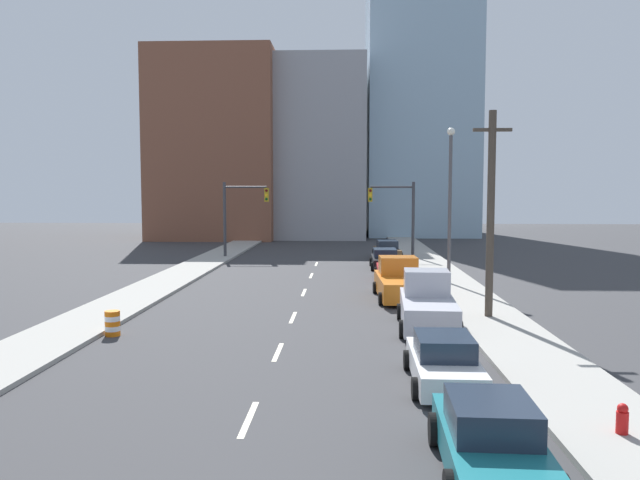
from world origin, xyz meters
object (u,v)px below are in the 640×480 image
at_px(traffic_signal_left, 237,210).
at_px(pickup_truck_silver, 427,306).
at_px(sedan_white, 444,362).
at_px(sedan_red, 392,270).
at_px(sedan_black, 385,259).
at_px(traffic_barrel, 112,323).
at_px(sedan_brown, 387,251).
at_px(utility_pole_right_mid, 491,214).
at_px(street_lamp, 450,196).
at_px(sedan_teal, 490,441).
at_px(pickup_truck_orange, 399,282).
at_px(fire_hydrant, 622,422).
at_px(traffic_signal_right, 400,210).

distance_m(traffic_signal_left, pickup_truck_silver, 28.46).
bearing_deg(sedan_white, sedan_red, 90.75).
height_order(sedan_white, sedan_black, sedan_white).
distance_m(traffic_barrel, sedan_black, 24.10).
relative_size(traffic_barrel, sedan_brown, 0.21).
bearing_deg(pickup_truck_silver, sedan_white, -90.35).
xyz_separation_m(utility_pole_right_mid, street_lamp, (-0.15, 9.59, 0.68)).
xyz_separation_m(sedan_teal, sedan_brown, (0.43, 38.21, 0.01)).
xyz_separation_m(pickup_truck_silver, pickup_truck_orange, (-0.55, 6.86, -0.07)).
distance_m(pickup_truck_silver, pickup_truck_orange, 6.88).
bearing_deg(fire_hydrant, traffic_signal_left, 112.21).
xyz_separation_m(utility_pole_right_mid, fire_hydrant, (0.03, -12.83, -4.09)).
bearing_deg(pickup_truck_orange, sedan_red, 87.14).
bearing_deg(traffic_barrel, sedan_brown, 66.12).
bearing_deg(pickup_truck_orange, utility_pole_right_mid, -59.22).
bearing_deg(utility_pole_right_mid, pickup_truck_orange, 122.88).
relative_size(sedan_teal, sedan_black, 0.94).
xyz_separation_m(traffic_signal_right, pickup_truck_orange, (-1.58, -18.69, -3.13)).
bearing_deg(sedan_white, pickup_truck_orange, 91.12).
bearing_deg(sedan_black, sedan_brown, 85.11).
bearing_deg(traffic_signal_right, utility_pole_right_mid, -85.78).
xyz_separation_m(street_lamp, sedan_teal, (-3.09, -24.25, -4.50)).
relative_size(traffic_signal_left, pickup_truck_silver, 1.12).
bearing_deg(sedan_black, utility_pole_right_mid, -79.05).
height_order(traffic_signal_right, street_lamp, street_lamp).
height_order(traffic_barrel, pickup_truck_silver, pickup_truck_silver).
bearing_deg(sedan_black, street_lamp, -68.09).
bearing_deg(traffic_barrel, fire_hydrant, -31.96).
height_order(utility_pole_right_mid, street_lamp, street_lamp).
distance_m(fire_hydrant, sedan_red, 24.88).
bearing_deg(traffic_signal_right, sedan_white, -92.60).
distance_m(utility_pole_right_mid, sedan_brown, 24.01).
xyz_separation_m(traffic_barrel, sedan_red, (11.56, 15.41, 0.16)).
height_order(utility_pole_right_mid, pickup_truck_orange, utility_pole_right_mid).
bearing_deg(sedan_red, street_lamp, -34.75).
bearing_deg(sedan_red, sedan_white, -88.90).
distance_m(pickup_truck_silver, sedan_red, 13.53).
relative_size(pickup_truck_orange, sedan_brown, 1.24).
relative_size(fire_hydrant, sedan_brown, 0.18).
bearing_deg(sedan_brown, street_lamp, -82.60).
height_order(traffic_barrel, sedan_black, sedan_black).
height_order(street_lamp, sedan_black, street_lamp).
bearing_deg(sedan_brown, traffic_signal_left, 175.08).
bearing_deg(traffic_signal_right, sedan_red, -97.08).
distance_m(sedan_teal, sedan_white, 5.70).
relative_size(street_lamp, sedan_teal, 2.01).
relative_size(pickup_truck_orange, sedan_black, 1.20).
bearing_deg(pickup_truck_orange, sedan_black, 87.89).
xyz_separation_m(utility_pole_right_mid, sedan_white, (-3.25, -8.97, -3.87)).
xyz_separation_m(traffic_barrel, sedan_white, (11.57, -5.39, 0.17)).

